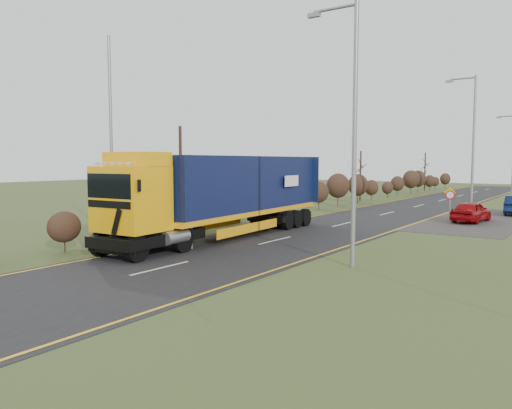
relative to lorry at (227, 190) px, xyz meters
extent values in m
plane|color=#3E4A1F|center=(2.71, -3.47, -2.51)|extent=(160.00, 160.00, 0.00)
cube|color=black|center=(2.71, 6.53, -2.50)|extent=(8.00, 120.00, 0.02)
cube|color=#312E2C|center=(9.21, 16.53, -2.50)|extent=(6.00, 18.00, 0.02)
cube|color=gold|center=(-0.99, 6.53, -2.48)|extent=(0.12, 116.00, 0.01)
cube|color=gold|center=(6.41, 6.53, -2.48)|extent=(0.12, 116.00, 0.01)
cube|color=silver|center=(2.71, -7.47, -2.48)|extent=(0.12, 3.00, 0.01)
cube|color=silver|center=(2.71, 0.53, -2.48)|extent=(0.12, 3.00, 0.01)
cube|color=silver|center=(2.71, 8.53, -2.48)|extent=(0.12, 3.00, 0.01)
cube|color=silver|center=(2.71, 16.53, -2.48)|extent=(0.12, 3.00, 0.01)
cube|color=silver|center=(2.71, 24.53, -2.48)|extent=(0.12, 3.00, 0.01)
cube|color=silver|center=(2.71, 32.53, -2.48)|extent=(0.12, 3.00, 0.01)
cube|color=silver|center=(2.71, 40.53, -2.48)|extent=(0.12, 3.00, 0.01)
cube|color=silver|center=(2.71, 48.53, -2.48)|extent=(0.12, 3.00, 0.01)
cube|color=silver|center=(2.71, 56.53, -2.48)|extent=(0.12, 3.00, 0.01)
ellipsoid|color=black|center=(-3.30, -7.47, -1.38)|extent=(1.21, 1.57, 1.39)
ellipsoid|color=black|center=(-3.29, -3.47, -1.03)|extent=(1.58, 2.06, 1.82)
ellipsoid|color=black|center=(-3.27, 0.53, -0.67)|extent=(1.96, 2.55, 2.25)
ellipsoid|color=black|center=(-3.32, 4.53, -0.80)|extent=(1.83, 2.38, 2.10)
ellipsoid|color=black|center=(-3.24, 8.53, -1.23)|extent=(1.37, 1.78, 1.57)
ellipsoid|color=black|center=(-3.35, 12.53, -1.39)|extent=(1.20, 1.56, 1.38)
ellipsoid|color=black|center=(-3.21, 16.53, -1.06)|extent=(1.55, 2.02, 1.78)
ellipsoid|color=black|center=(-3.38, 20.53, -0.69)|extent=(1.95, 2.53, 2.24)
ellipsoid|color=black|center=(-3.18, 24.53, -0.77)|extent=(1.85, 2.41, 2.13)
ellipsoid|color=black|center=(-3.41, 28.53, -1.20)|extent=(1.40, 1.81, 1.61)
ellipsoid|color=black|center=(-3.16, 32.53, -1.39)|extent=(1.19, 1.55, 1.37)
ellipsoid|color=black|center=(-3.43, 36.53, -1.09)|extent=(1.52, 1.97, 1.75)
ellipsoid|color=black|center=(-3.13, 40.53, -0.70)|extent=(1.93, 2.51, 2.22)
ellipsoid|color=black|center=(-3.46, 44.53, -0.75)|extent=(1.88, 2.44, 2.16)
ellipsoid|color=black|center=(-3.11, 48.53, -1.18)|extent=(1.43, 1.85, 1.64)
ellipsoid|color=black|center=(-3.48, 52.53, -1.40)|extent=(1.19, 1.55, 1.37)
ellipsoid|color=black|center=(-3.09, 56.53, -1.12)|extent=(1.49, 1.93, 1.71)
cylinder|color=#332019|center=(-3.79, 0.53, 0.51)|extent=(0.18, 0.18, 6.05)
cylinder|color=#332019|center=(-3.79, 26.53, 0.02)|extent=(0.18, 0.18, 5.06)
cylinder|color=#332019|center=(-3.79, 48.53, 0.06)|extent=(0.18, 0.18, 5.15)
cube|color=black|center=(0.00, -5.53, -1.78)|extent=(2.82, 4.99, 0.47)
cube|color=#F4A50A|center=(0.00, -6.48, -0.04)|extent=(2.77, 2.47, 2.74)
cube|color=black|center=(0.00, -7.58, -1.94)|extent=(2.63, 0.29, 0.58)
cube|color=black|center=(-0.44, -7.64, -0.88)|extent=(0.64, 0.06, 1.13)
cube|color=black|center=(0.44, -7.64, -0.88)|extent=(0.64, 0.06, 1.13)
cube|color=black|center=(0.00, -7.61, 0.54)|extent=(2.47, 0.21, 1.00)
cube|color=black|center=(0.00, -7.64, -0.20)|extent=(2.42, 0.18, 0.29)
cube|color=#F4A50A|center=(0.00, -6.11, 1.62)|extent=(2.72, 1.63, 0.59)
cylinder|color=silver|center=(0.00, -7.37, 1.43)|extent=(2.31, 0.20, 0.06)
cube|color=black|center=(-1.51, -7.37, 0.59)|extent=(0.09, 0.12, 0.47)
cube|color=black|center=(1.51, -7.37, 0.59)|extent=(0.09, 0.12, 0.47)
cylinder|color=gray|center=(-1.21, -5.11, -1.73)|extent=(0.67, 1.40, 0.59)
cylinder|color=gray|center=(1.21, -5.11, -1.73)|extent=(0.67, 1.40, 0.59)
cube|color=#F1A411|center=(0.00, 1.31, -1.22)|extent=(3.44, 13.40, 0.25)
cube|color=black|center=(0.00, 1.31, 0.35)|extent=(3.39, 12.98, 2.89)
cube|color=#0E193A|center=(0.00, 7.75, 0.35)|extent=(2.61, 0.22, 2.89)
cube|color=#0E193A|center=(0.00, -5.13, 0.35)|extent=(2.61, 0.22, 2.89)
cube|color=black|center=(0.00, 5.31, -1.83)|extent=(2.65, 3.93, 0.37)
cube|color=#F1A411|center=(-1.28, 0.26, -1.94)|extent=(0.40, 5.78, 0.47)
cube|color=#F1A411|center=(1.28, 0.26, -1.94)|extent=(0.40, 5.78, 0.47)
cylinder|color=black|center=(-1.11, -7.21, -1.97)|extent=(0.40, 1.11, 1.09)
cylinder|color=black|center=(1.11, -7.21, -1.97)|extent=(0.40, 1.11, 1.09)
cylinder|color=black|center=(-1.11, -4.58, -1.97)|extent=(0.40, 1.11, 1.09)
cylinder|color=black|center=(1.11, -4.58, -1.97)|extent=(0.40, 1.11, 1.09)
cylinder|color=black|center=(-1.11, 4.37, -1.97)|extent=(0.40, 1.11, 1.09)
cylinder|color=black|center=(1.11, 4.37, -1.97)|extent=(0.40, 1.11, 1.09)
cylinder|color=black|center=(-1.11, 5.42, -1.97)|extent=(0.40, 1.11, 1.09)
cylinder|color=black|center=(1.11, 5.42, -1.97)|extent=(0.40, 1.11, 1.09)
cylinder|color=black|center=(-1.11, 6.47, -1.97)|extent=(0.40, 1.11, 1.09)
cylinder|color=black|center=(1.11, 6.47, -1.97)|extent=(0.40, 1.11, 1.09)
imported|color=#90070A|center=(9.18, 14.51, -1.81)|extent=(2.07, 4.27, 1.40)
cylinder|color=gray|center=(8.51, -3.03, 2.47)|extent=(0.18, 0.18, 9.96)
cylinder|color=gray|center=(7.63, -3.03, 7.28)|extent=(1.77, 0.12, 0.12)
cube|color=gray|center=(6.74, -3.03, 7.17)|extent=(0.50, 0.20, 0.15)
cylinder|color=gray|center=(8.51, 17.71, 2.54)|extent=(0.18, 0.18, 10.12)
cylinder|color=gray|center=(7.61, 17.71, 7.43)|extent=(1.80, 0.12, 0.12)
cube|color=gray|center=(6.71, 17.71, 7.32)|extent=(0.51, 0.20, 0.16)
cylinder|color=gray|center=(7.73, 37.08, 6.16)|extent=(1.57, 0.12, 0.12)
cube|color=gray|center=(6.94, 37.08, 6.07)|extent=(0.44, 0.18, 0.14)
cylinder|color=gray|center=(-4.41, -3.87, 2.65)|extent=(0.16, 0.16, 10.32)
cylinder|color=gray|center=(8.17, 13.04, -1.58)|extent=(0.08, 0.08, 1.86)
cylinder|color=red|center=(8.17, 13.01, -0.65)|extent=(0.60, 0.04, 0.60)
cylinder|color=white|center=(8.17, 12.99, -0.65)|extent=(0.45, 0.02, 0.45)
cylinder|color=gray|center=(6.91, 18.18, -1.72)|extent=(0.08, 0.08, 1.59)
cube|color=yellow|center=(6.91, 18.13, -0.81)|extent=(0.80, 0.04, 0.80)
camera|label=1|loc=(16.25, -20.61, 1.54)|focal=35.00mm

